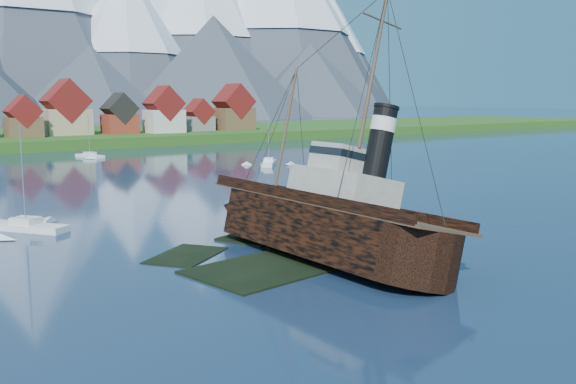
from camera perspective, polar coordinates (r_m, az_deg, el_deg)
ground at (r=60.59m, az=1.23°, el=-5.59°), size 1400.00×1400.00×0.00m
shoal at (r=63.38m, az=1.33°, el=-5.28°), size 31.71×21.24×1.14m
tugboat_wreck at (r=60.28m, az=1.81°, el=-2.49°), size 7.62×32.85×26.03m
sailboat_d at (r=139.53m, az=-1.73°, el=2.53°), size 8.14×9.03×13.30m
sailboat_e at (r=164.77m, az=-17.20°, el=3.05°), size 4.48×9.78×11.00m
sailboat_f at (r=77.01m, az=-22.26°, el=-2.98°), size 7.74×9.50×12.22m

